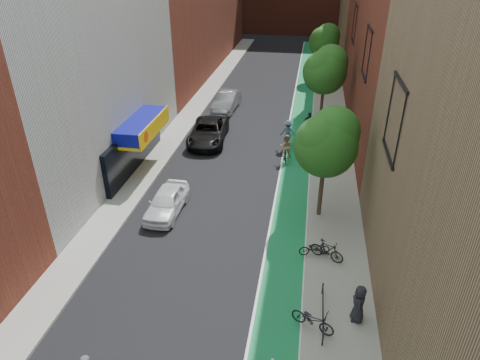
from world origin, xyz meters
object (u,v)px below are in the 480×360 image
at_px(parked_car_black, 208,132).
at_px(cyclist_lane_mid, 309,128).
at_px(parked_car_white, 167,202).
at_px(cyclist_lane_far, 288,136).
at_px(parked_car_silver, 227,101).
at_px(cyclist_lane_near, 286,150).
at_px(pedestrian, 359,304).

height_order(parked_car_black, cyclist_lane_mid, cyclist_lane_mid).
xyz_separation_m(parked_car_white, cyclist_lane_far, (6.20, 10.05, 0.31)).
bearing_deg(parked_car_silver, cyclist_lane_far, -48.29).
xyz_separation_m(cyclist_lane_near, cyclist_lane_far, (0.00, 2.32, 0.14)).
height_order(parked_car_white, parked_car_silver, parked_car_silver).
relative_size(parked_car_black, cyclist_lane_near, 2.87).
relative_size(cyclist_lane_mid, cyclist_lane_far, 0.89).
xyz_separation_m(parked_car_black, cyclist_lane_near, (6.20, -2.55, 0.08)).
xyz_separation_m(parked_car_silver, pedestrian, (10.17, -24.35, 0.17)).
height_order(parked_car_black, parked_car_silver, parked_car_silver).
distance_m(parked_car_white, cyclist_lane_far, 11.81).
height_order(cyclist_lane_mid, cyclist_lane_far, cyclist_lane_far).
bearing_deg(pedestrian, parked_car_silver, -155.93).
relative_size(parked_car_white, parked_car_black, 0.73).
bearing_deg(parked_car_white, cyclist_lane_far, 59.29).
bearing_deg(cyclist_lane_far, parked_car_silver, -45.35).
bearing_deg(parked_car_silver, parked_car_white, -87.11).
bearing_deg(parked_car_black, parked_car_silver, 85.89).
xyz_separation_m(parked_car_white, parked_car_black, (0.00, 10.28, 0.09)).
bearing_deg(cyclist_lane_near, parked_car_silver, -66.16).
xyz_separation_m(parked_car_silver, cyclist_lane_far, (6.20, -7.71, 0.20)).
height_order(parked_car_black, cyclist_lane_near, cyclist_lane_near).
relative_size(parked_car_silver, pedestrian, 2.96).
height_order(parked_car_silver, cyclist_lane_near, cyclist_lane_near).
xyz_separation_m(cyclist_lane_near, cyclist_lane_mid, (1.50, 4.87, -0.17)).
bearing_deg(cyclist_lane_mid, parked_car_silver, -27.63).
relative_size(parked_car_black, cyclist_lane_mid, 2.92).
relative_size(cyclist_lane_near, pedestrian, 1.18).
relative_size(parked_car_white, parked_car_silver, 0.83).
distance_m(parked_car_silver, cyclist_lane_mid, 9.26).
distance_m(cyclist_lane_near, cyclist_lane_far, 2.32).
bearing_deg(parked_car_black, cyclist_lane_mid, 12.68).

